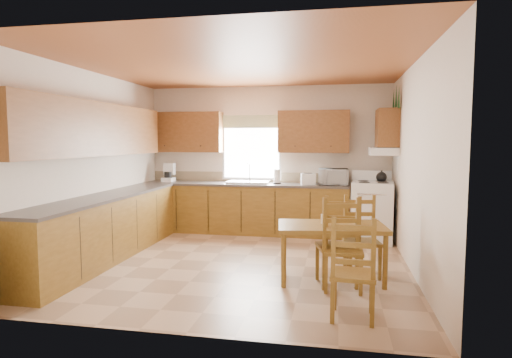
% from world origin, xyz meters
% --- Properties ---
extents(floor, '(4.50, 4.50, 0.00)m').
position_xyz_m(floor, '(0.00, 0.00, 0.00)').
color(floor, '#A38162').
rests_on(floor, ground).
extents(ceiling, '(4.50, 4.50, 0.00)m').
position_xyz_m(ceiling, '(0.00, 0.00, 2.70)').
color(ceiling, '#9B532A').
rests_on(ceiling, floor).
extents(wall_left, '(4.50, 4.50, 0.00)m').
position_xyz_m(wall_left, '(-2.25, 0.00, 1.35)').
color(wall_left, beige).
rests_on(wall_left, floor).
extents(wall_right, '(4.50, 4.50, 0.00)m').
position_xyz_m(wall_right, '(2.25, 0.00, 1.35)').
color(wall_right, beige).
rests_on(wall_right, floor).
extents(wall_back, '(4.50, 4.50, 0.00)m').
position_xyz_m(wall_back, '(0.00, 2.25, 1.35)').
color(wall_back, beige).
rests_on(wall_back, floor).
extents(wall_front, '(4.50, 4.50, 0.00)m').
position_xyz_m(wall_front, '(0.00, -2.25, 1.35)').
color(wall_front, beige).
rests_on(wall_front, floor).
extents(lower_cab_back, '(3.75, 0.60, 0.88)m').
position_xyz_m(lower_cab_back, '(-0.38, 1.95, 0.44)').
color(lower_cab_back, brown).
rests_on(lower_cab_back, floor).
extents(lower_cab_left, '(0.60, 3.60, 0.88)m').
position_xyz_m(lower_cab_left, '(-1.95, -0.15, 0.44)').
color(lower_cab_left, brown).
rests_on(lower_cab_left, floor).
extents(counter_back, '(3.75, 0.63, 0.04)m').
position_xyz_m(counter_back, '(-0.38, 1.95, 0.90)').
color(counter_back, '#453E3B').
rests_on(counter_back, lower_cab_back).
extents(counter_left, '(0.63, 3.60, 0.04)m').
position_xyz_m(counter_left, '(-1.95, -0.15, 0.90)').
color(counter_left, '#453E3B').
rests_on(counter_left, lower_cab_left).
extents(backsplash, '(3.75, 0.01, 0.18)m').
position_xyz_m(backsplash, '(-0.38, 2.24, 1.01)').
color(backsplash, '#87775A').
rests_on(backsplash, counter_back).
extents(upper_cab_back_left, '(1.41, 0.33, 0.75)m').
position_xyz_m(upper_cab_back_left, '(-1.55, 2.08, 1.85)').
color(upper_cab_back_left, brown).
rests_on(upper_cab_back_left, wall_back).
extents(upper_cab_back_right, '(1.25, 0.33, 0.75)m').
position_xyz_m(upper_cab_back_right, '(0.86, 2.08, 1.85)').
color(upper_cab_back_right, brown).
rests_on(upper_cab_back_right, wall_back).
extents(upper_cab_left, '(0.33, 3.60, 0.75)m').
position_xyz_m(upper_cab_left, '(-2.08, -0.15, 1.85)').
color(upper_cab_left, brown).
rests_on(upper_cab_left, wall_left).
extents(upper_cab_stove, '(0.33, 0.62, 0.62)m').
position_xyz_m(upper_cab_stove, '(2.08, 1.65, 1.90)').
color(upper_cab_stove, brown).
rests_on(upper_cab_stove, wall_right).
extents(range_hood, '(0.44, 0.62, 0.12)m').
position_xyz_m(range_hood, '(2.03, 1.65, 1.52)').
color(range_hood, silver).
rests_on(range_hood, wall_right).
extents(window_frame, '(1.13, 0.02, 1.18)m').
position_xyz_m(window_frame, '(-0.30, 2.22, 1.55)').
color(window_frame, silver).
rests_on(window_frame, wall_back).
extents(window_pane, '(1.05, 0.01, 1.10)m').
position_xyz_m(window_pane, '(-0.30, 2.21, 1.55)').
color(window_pane, white).
rests_on(window_pane, wall_back).
extents(window_valance, '(1.19, 0.01, 0.24)m').
position_xyz_m(window_valance, '(-0.30, 2.19, 2.05)').
color(window_valance, '#577740').
rests_on(window_valance, wall_back).
extents(sink_basin, '(0.75, 0.45, 0.04)m').
position_xyz_m(sink_basin, '(-0.30, 1.95, 0.94)').
color(sink_basin, silver).
rests_on(sink_basin, counter_back).
extents(pine_decal_a, '(0.22, 0.22, 0.36)m').
position_xyz_m(pine_decal_a, '(2.21, 1.33, 2.38)').
color(pine_decal_a, '#15451C').
rests_on(pine_decal_a, wall_right).
extents(pine_decal_b, '(0.22, 0.22, 0.36)m').
position_xyz_m(pine_decal_b, '(2.21, 1.65, 2.42)').
color(pine_decal_b, '#15451C').
rests_on(pine_decal_b, wall_right).
extents(pine_decal_c, '(0.22, 0.22, 0.36)m').
position_xyz_m(pine_decal_c, '(2.21, 1.97, 2.38)').
color(pine_decal_c, '#15451C').
rests_on(pine_decal_c, wall_right).
extents(stove, '(0.73, 0.75, 0.99)m').
position_xyz_m(stove, '(1.88, 1.68, 0.49)').
color(stove, silver).
rests_on(stove, floor).
extents(coffeemaker, '(0.23, 0.26, 0.32)m').
position_xyz_m(coffeemaker, '(-1.85, 1.95, 1.08)').
color(coffeemaker, silver).
rests_on(coffeemaker, counter_back).
extents(paper_towel, '(0.15, 0.15, 0.26)m').
position_xyz_m(paper_towel, '(0.22, 1.97, 1.05)').
color(paper_towel, white).
rests_on(paper_towel, counter_back).
extents(toaster, '(0.27, 0.21, 0.20)m').
position_xyz_m(toaster, '(0.79, 1.87, 1.02)').
color(toaster, silver).
rests_on(toaster, counter_back).
extents(microwave, '(0.49, 0.37, 0.29)m').
position_xyz_m(microwave, '(1.22, 1.94, 1.06)').
color(microwave, silver).
rests_on(microwave, counter_back).
extents(dining_table, '(1.36, 0.89, 0.68)m').
position_xyz_m(dining_table, '(1.23, -0.49, 0.34)').
color(dining_table, brown).
rests_on(dining_table, floor).
extents(chair_near_left, '(0.44, 0.42, 0.99)m').
position_xyz_m(chair_near_left, '(1.45, -1.60, 0.50)').
color(chair_near_left, brown).
rests_on(chair_near_left, floor).
extents(chair_near_right, '(0.53, 0.52, 1.05)m').
position_xyz_m(chair_near_right, '(1.29, -0.65, 0.52)').
color(chair_near_right, brown).
rests_on(chair_near_right, floor).
extents(chair_far_left, '(0.48, 0.47, 0.99)m').
position_xyz_m(chair_far_left, '(1.61, -0.26, 0.50)').
color(chair_far_left, brown).
rests_on(chair_far_left, floor).
extents(chair_far_right, '(0.45, 0.43, 1.04)m').
position_xyz_m(chair_far_right, '(1.37, -0.80, 0.52)').
color(chair_far_right, brown).
rests_on(chair_far_right, floor).
extents(table_paper, '(0.30, 0.34, 0.00)m').
position_xyz_m(table_paper, '(1.53, -0.61, 0.68)').
color(table_paper, white).
rests_on(table_paper, dining_table).
extents(table_card, '(0.09, 0.02, 0.12)m').
position_xyz_m(table_card, '(1.14, -0.43, 0.74)').
color(table_card, white).
rests_on(table_card, dining_table).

